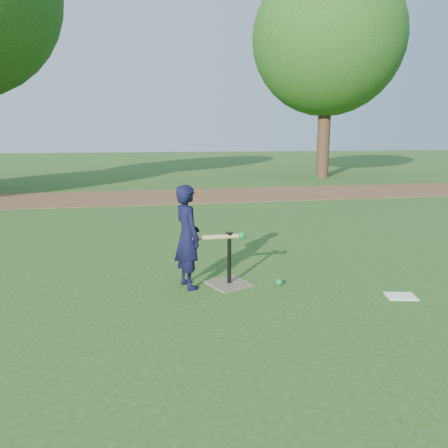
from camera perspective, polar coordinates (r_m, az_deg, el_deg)
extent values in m
plane|color=#285116|center=(5.03, -0.05, -8.02)|extent=(80.00, 80.00, 0.00)
cube|color=brown|center=(12.30, -6.99, 3.62)|extent=(24.00, 3.00, 0.01)
imported|color=black|center=(4.84, -4.80, -1.68)|extent=(0.39, 0.48, 1.16)
sphere|color=#0C8A35|center=(5.05, 7.21, -7.55)|extent=(0.08, 0.08, 0.08)
cube|color=white|center=(5.05, 22.10, -8.74)|extent=(0.34, 0.29, 0.01)
cube|color=#77624B|center=(5.05, 0.68, -7.79)|extent=(0.56, 0.56, 0.02)
cylinder|color=black|center=(4.96, 0.69, -4.64)|extent=(0.05, 0.05, 0.55)
cylinder|color=black|center=(4.89, 0.70, -1.44)|extent=(0.08, 0.08, 0.06)
cylinder|color=tan|center=(4.85, -0.64, -1.71)|extent=(0.60, 0.07, 0.05)
sphere|color=tan|center=(4.77, -4.09, -1.98)|extent=(0.06, 0.06, 0.06)
sphere|color=#0C8A35|center=(4.87, 2.37, -1.47)|extent=(0.08, 0.08, 0.08)
cylinder|color=#382316|center=(18.23, 12.88, 11.35)|extent=(0.50, 0.50, 3.42)
sphere|color=#285B19|center=(18.59, 13.42, 22.50)|extent=(5.80, 5.80, 5.80)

